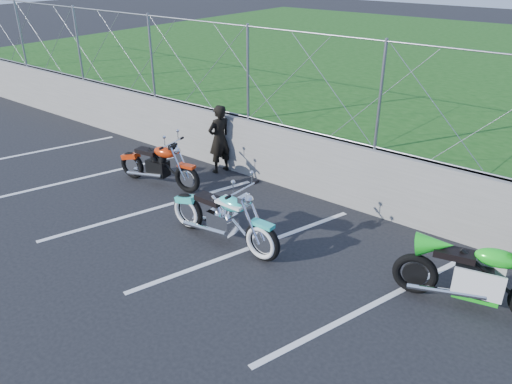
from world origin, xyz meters
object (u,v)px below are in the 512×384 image
Objects in this scene: cruiser_turquoise at (224,220)px; sportbike_green at (477,278)px; person_standing at (219,139)px; naked_orange at (159,166)px.

cruiser_turquoise is 4.03m from sportbike_green.
person_standing is at bearing 153.79° from sportbike_green.
sportbike_green is (6.62, -0.11, 0.05)m from naked_orange.
cruiser_turquoise is 1.13× the size of naked_orange.
cruiser_turquoise is 1.52× the size of person_standing.
person_standing is (0.52, 1.37, 0.34)m from naked_orange.
person_standing is at bearing 133.38° from cruiser_turquoise.
sportbike_green is at bearing -9.60° from naked_orange.
cruiser_turquoise reaches higher than sportbike_green.
naked_orange is at bearing -7.47° from person_standing.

